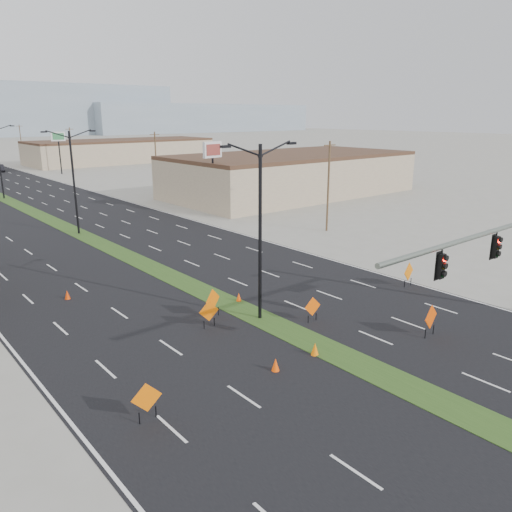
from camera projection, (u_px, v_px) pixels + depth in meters
ground at (450, 407)px, 20.35m from camera, size 600.00×600.00×0.00m
building_se_near at (291, 176)px, 73.77m from camera, size 36.00×18.00×5.50m
building_se_far at (122, 152)px, 124.28m from camera, size 44.00×16.00×5.00m
mesa_east at (198, 118)px, 342.91m from camera, size 160.00×50.00×18.00m
signal_mast at (511, 249)px, 25.78m from camera, size 16.30×0.60×8.00m
streetlight_0 at (260, 228)px, 27.72m from camera, size 5.15×0.24×10.02m
streetlight_1 at (74, 179)px, 48.38m from camera, size 5.15×0.24×10.02m
utility_pole_0 at (328, 185)px, 49.85m from camera, size 1.60×0.20×9.00m
utility_pole_1 at (156, 161)px, 75.68m from camera, size 1.60×0.20×9.00m
utility_pole_2 at (71, 149)px, 101.51m from camera, size 1.60×0.20×9.00m
utility_pole_3 at (21, 142)px, 127.34m from camera, size 1.60×0.20×9.00m
car_mid at (0, 168)px, 103.64m from camera, size 2.12×4.55×1.44m
construction_sign_0 at (147, 399)px, 19.19m from camera, size 1.21×0.27×1.63m
construction_sign_1 at (209, 312)px, 27.69m from camera, size 1.18×0.25×1.58m
construction_sign_2 at (213, 301)px, 29.09m from camera, size 1.25×0.47×1.75m
construction_sign_3 at (313, 307)px, 28.50m from camera, size 1.12×0.18×1.49m
construction_sign_4 at (431, 318)px, 26.53m from camera, size 1.35×0.21×1.81m
construction_sign_5 at (409, 272)px, 34.32m from camera, size 1.29×0.23×1.73m
cone_0 at (275, 365)px, 23.13m from camera, size 0.45×0.45×0.64m
cone_1 at (315, 349)px, 24.65m from camera, size 0.48×0.48×0.67m
cone_2 at (239, 297)px, 31.74m from camera, size 0.39×0.39×0.59m
cone_3 at (67, 295)px, 32.13m from camera, size 0.45×0.45×0.61m
pole_sign_east_near at (213, 156)px, 58.02m from camera, size 2.78×0.81×8.47m
pole_sign_east_far at (58, 140)px, 98.00m from camera, size 2.70×0.73×8.21m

